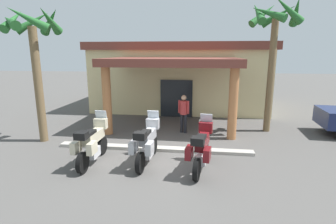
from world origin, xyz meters
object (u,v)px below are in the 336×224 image
at_px(motorcycle_silver, 147,143).
at_px(palm_tree_roadside, 33,41).
at_px(motel_building, 181,75).
at_px(palm_tree_near_portico, 274,31).
at_px(motorcycle_cream, 92,143).
at_px(motorcycle_maroon, 201,148).
at_px(pedestrian, 184,111).

bearing_deg(motorcycle_silver, palm_tree_roadside, 74.72).
relative_size(motel_building, palm_tree_near_portico, 1.89).
distance_m(motel_building, palm_tree_near_portico, 7.49).
bearing_deg(motel_building, palm_tree_roadside, -121.67).
xyz_separation_m(motel_building, motorcycle_cream, (-2.09, -10.10, -1.44)).
xyz_separation_m(motel_building, palm_tree_roadside, (-5.05, -8.20, 1.90)).
bearing_deg(motorcycle_silver, palm_tree_near_portico, -43.64).
bearing_deg(motorcycle_maroon, palm_tree_roadside, 82.63).
bearing_deg(motorcycle_maroon, motorcycle_silver, 90.75).
relative_size(motel_building, palm_tree_roadside, 2.08).
distance_m(motorcycle_maroon, palm_tree_roadside, 7.57).
height_order(pedestrian, palm_tree_roadside, palm_tree_roadside).
xyz_separation_m(motorcycle_maroon, pedestrian, (-0.83, 3.82, 0.31)).
relative_size(pedestrian, palm_tree_near_portico, 0.30).
distance_m(motorcycle_maroon, pedestrian, 3.92).
bearing_deg(pedestrian, motel_building, 25.86).
bearing_deg(motorcycle_maroon, motorcycle_cream, 98.58).
xyz_separation_m(motorcycle_maroon, palm_tree_roadside, (-6.52, 1.92, 3.34)).
height_order(motorcycle_cream, palm_tree_near_portico, palm_tree_near_portico).
bearing_deg(palm_tree_near_portico, motel_building, 128.56).
xyz_separation_m(motorcycle_cream, palm_tree_near_portico, (6.52, 4.54, 3.80)).
relative_size(motorcycle_maroon, palm_tree_near_portico, 0.38).
bearing_deg(palm_tree_roadside, motorcycle_cream, -32.61).
height_order(pedestrian, palm_tree_near_portico, palm_tree_near_portico).
distance_m(motorcycle_cream, motorcycle_silver, 1.79).
distance_m(motel_building, motorcycle_cream, 10.41).
xyz_separation_m(pedestrian, palm_tree_roadside, (-5.68, -1.90, 3.02)).
bearing_deg(motorcycle_cream, pedestrian, -35.05).
bearing_deg(palm_tree_roadside, motel_building, 58.40).
relative_size(motel_building, pedestrian, 6.39).
relative_size(pedestrian, palm_tree_roadside, 0.33).
distance_m(pedestrian, palm_tree_near_portico, 5.21).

